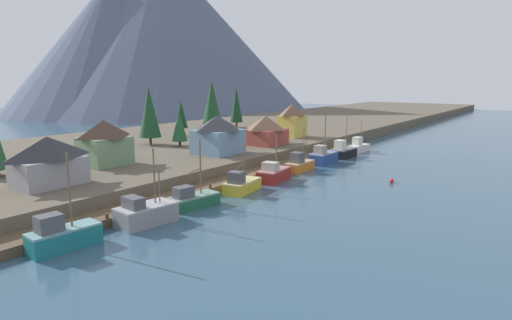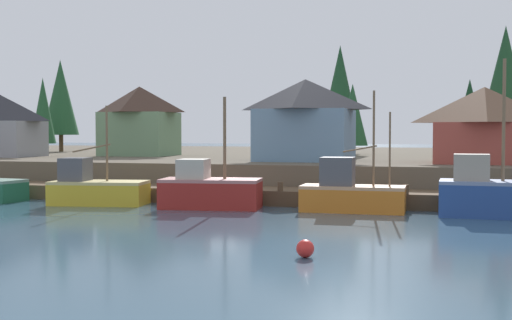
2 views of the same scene
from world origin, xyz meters
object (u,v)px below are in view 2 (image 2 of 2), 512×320
fishing_boat_red (209,190)px  conifer_near_left (505,83)px  conifer_far_left (340,92)px  conifer_back_right (43,111)px  house_red (484,124)px  conifer_mid_right (61,97)px  fishing_boat_orange (350,193)px  conifer_mid_left (353,115)px  house_green (140,120)px  house_blue (305,119)px  fishing_boat_blue (493,194)px  channel_buoy (305,249)px  conifer_near_right (470,108)px  fishing_boat_yellow (96,189)px

fishing_boat_red → conifer_near_left: 36.65m
conifer_far_left → conifer_back_right: bearing=-168.2°
house_red → conifer_far_left: size_ratio=0.67×
conifer_mid_right → conifer_back_right: bearing=-77.3°
conifer_near_left → house_red: bearing=-99.1°
fishing_boat_orange → conifer_mid_right: size_ratio=0.68×
conifer_back_right → conifer_near_left: bearing=5.6°
conifer_mid_left → conifer_back_right: 33.90m
house_green → fishing_boat_red: bearing=-54.7°
house_blue → conifer_near_left: size_ratio=0.61×
fishing_boat_blue → house_red: bearing=90.8°
house_green → conifer_mid_right: size_ratio=0.63×
fishing_boat_orange → conifer_mid_right: bearing=141.0°
fishing_boat_blue → channel_buoy: (-7.75, -15.39, -0.93)m
conifer_mid_left → conifer_near_right: bearing=44.1°
house_blue → conifer_back_right: 33.56m
house_blue → conifer_near_right: (13.35, 22.49, 1.55)m
house_blue → conifer_near_left: bearing=43.8°
fishing_boat_blue → conifer_near_right: (-0.42, 36.00, 6.17)m
conifer_near_right → conifer_near_left: bearing=-65.3°
house_blue → conifer_back_right: size_ratio=0.93×
channel_buoy → house_green: bearing=124.0°
fishing_boat_yellow → fishing_boat_red: 8.00m
fishing_boat_yellow → conifer_far_left: size_ratio=0.57×
conifer_mid_left → conifer_far_left: 6.86m
fishing_boat_red → channel_buoy: (9.38, -15.01, -0.80)m
fishing_boat_blue → conifer_mid_left: size_ratio=1.28×
house_blue → channel_buoy: (6.03, -28.89, -5.54)m
fishing_boat_red → conifer_back_right: (-28.30, 24.96, 6.00)m
fishing_boat_yellow → fishing_boat_red: bearing=-8.5°
fishing_boat_red → conifer_mid_right: bearing=126.6°
house_green → channel_buoy: (24.10, -35.78, -5.63)m
fishing_boat_yellow → fishing_boat_blue: bearing=-7.9°
conifer_mid_right → channel_buoy: 60.50m
conifer_mid_left → channel_buoy: size_ratio=10.02×
conifer_far_left → conifer_near_right: bearing=19.8°
fishing_boat_red → conifer_far_left: size_ratio=0.61×
house_red → conifer_near_left: bearing=80.9°
fishing_boat_red → conifer_near_left: (19.80, 29.66, 8.45)m
house_green → conifer_far_left: 21.34m
channel_buoy → conifer_near_right: bearing=81.9°
fishing_boat_orange → conifer_far_left: (-5.48, 30.98, 7.87)m
conifer_near_right → channel_buoy: size_ratio=11.47×
conifer_far_left → channel_buoy: conifer_far_left is taller
fishing_boat_yellow → conifer_mid_left: 29.54m
fishing_boat_yellow → fishing_boat_orange: fishing_boat_orange is taller
house_red → conifer_back_right: conifer_back_right is taller
conifer_near_right → fishing_boat_yellow: bearing=-124.1°
conifer_near_right → conifer_far_left: conifer_far_left is taller
conifer_mid_left → channel_buoy: 41.25m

